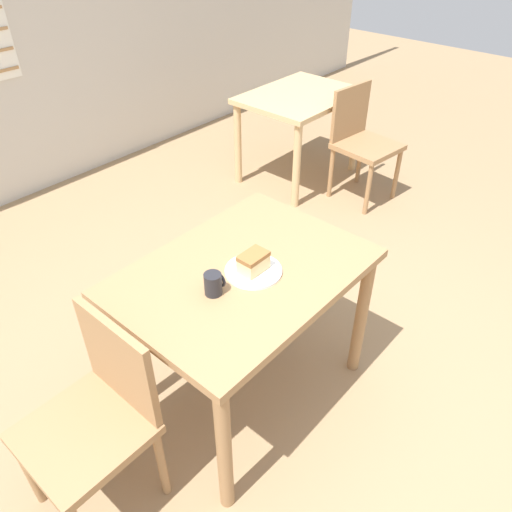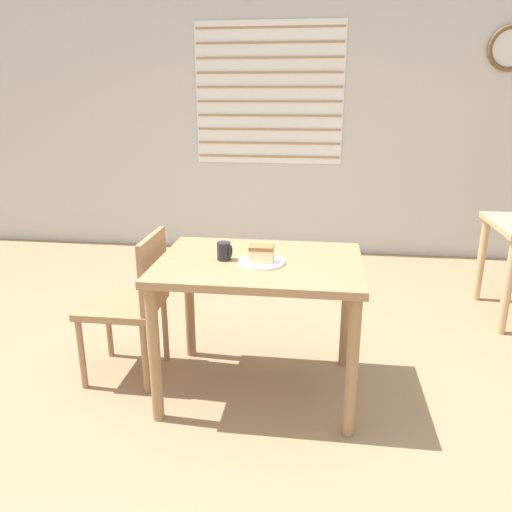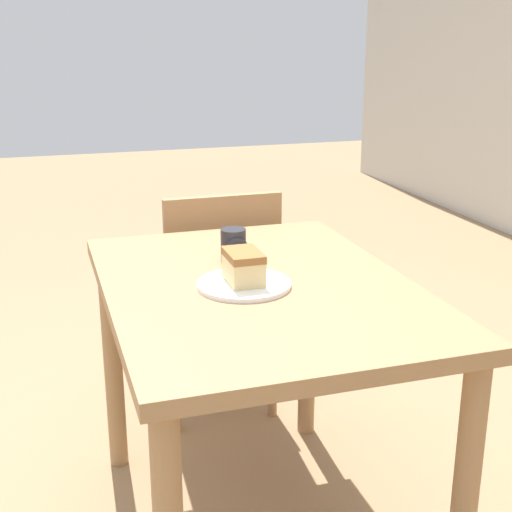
{
  "view_description": "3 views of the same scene",
  "coord_description": "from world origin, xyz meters",
  "px_view_note": "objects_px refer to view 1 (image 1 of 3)",
  "views": [
    {
      "loc": [
        -1.26,
        -0.81,
        2.09
      ],
      "look_at": [
        -0.01,
        0.29,
        0.84
      ],
      "focal_mm": 35.0,
      "sensor_mm": 36.0,
      "label": 1
    },
    {
      "loc": [
        0.25,
        -2.14,
        1.61
      ],
      "look_at": [
        -0.06,
        0.24,
        0.83
      ],
      "focal_mm": 35.0,
      "sensor_mm": 36.0,
      "label": 2
    },
    {
      "loc": [
        1.59,
        -0.21,
        1.4
      ],
      "look_at": [
        -0.01,
        0.3,
        0.86
      ],
      "focal_mm": 50.0,
      "sensor_mm": 36.0,
      "label": 3
    }
  ],
  "objects_px": {
    "chair_far_corner": "(361,139)",
    "coffee_mug": "(214,283)",
    "cake_slice": "(253,262)",
    "dining_table_far": "(300,108)",
    "chair_near_window": "(97,415)",
    "dining_table_near": "(244,290)",
    "plate": "(253,271)"
  },
  "relations": [
    {
      "from": "chair_near_window",
      "to": "cake_slice",
      "type": "relative_size",
      "value": 7.02
    },
    {
      "from": "dining_table_near",
      "to": "cake_slice",
      "type": "distance_m",
      "value": 0.17
    },
    {
      "from": "chair_near_window",
      "to": "cake_slice",
      "type": "height_order",
      "value": "same"
    },
    {
      "from": "dining_table_far",
      "to": "cake_slice",
      "type": "bearing_deg",
      "value": -147.66
    },
    {
      "from": "dining_table_far",
      "to": "coffee_mug",
      "type": "xyz_separation_m",
      "value": [
        -2.2,
        -1.24,
        0.21
      ]
    },
    {
      "from": "chair_far_corner",
      "to": "plate",
      "type": "relative_size",
      "value": 3.62
    },
    {
      "from": "dining_table_near",
      "to": "cake_slice",
      "type": "relative_size",
      "value": 8.63
    },
    {
      "from": "dining_table_near",
      "to": "coffee_mug",
      "type": "xyz_separation_m",
      "value": [
        -0.18,
        -0.01,
        0.16
      ]
    },
    {
      "from": "chair_far_corner",
      "to": "plate",
      "type": "height_order",
      "value": "chair_far_corner"
    },
    {
      "from": "chair_near_window",
      "to": "chair_far_corner",
      "type": "height_order",
      "value": "same"
    },
    {
      "from": "chair_far_corner",
      "to": "coffee_mug",
      "type": "distance_m",
      "value": 2.38
    },
    {
      "from": "dining_table_near",
      "to": "chair_far_corner",
      "type": "xyz_separation_m",
      "value": [
        2.08,
        0.66,
        -0.18
      ]
    },
    {
      "from": "coffee_mug",
      "to": "dining_table_near",
      "type": "bearing_deg",
      "value": 3.89
    },
    {
      "from": "dining_table_far",
      "to": "cake_slice",
      "type": "xyz_separation_m",
      "value": [
        -2.0,
        -1.27,
        0.22
      ]
    },
    {
      "from": "dining_table_far",
      "to": "coffee_mug",
      "type": "relative_size",
      "value": 9.89
    },
    {
      "from": "dining_table_near",
      "to": "chair_far_corner",
      "type": "relative_size",
      "value": 1.23
    },
    {
      "from": "cake_slice",
      "to": "coffee_mug",
      "type": "bearing_deg",
      "value": 171.15
    },
    {
      "from": "chair_far_corner",
      "to": "coffee_mug",
      "type": "xyz_separation_m",
      "value": [
        -2.26,
        -0.67,
        0.34
      ]
    },
    {
      "from": "dining_table_near",
      "to": "chair_near_window",
      "type": "bearing_deg",
      "value": 174.55
    },
    {
      "from": "dining_table_near",
      "to": "dining_table_far",
      "type": "relative_size",
      "value": 1.14
    },
    {
      "from": "dining_table_far",
      "to": "chair_far_corner",
      "type": "height_order",
      "value": "chair_far_corner"
    },
    {
      "from": "chair_near_window",
      "to": "cake_slice",
      "type": "bearing_deg",
      "value": 81.41
    },
    {
      "from": "dining_table_far",
      "to": "plate",
      "type": "relative_size",
      "value": 3.91
    },
    {
      "from": "dining_table_near",
      "to": "chair_near_window",
      "type": "xyz_separation_m",
      "value": [
        -0.74,
        0.07,
        -0.18
      ]
    },
    {
      "from": "chair_near_window",
      "to": "chair_far_corner",
      "type": "bearing_deg",
      "value": 101.84
    },
    {
      "from": "chair_far_corner",
      "to": "chair_near_window",
      "type": "bearing_deg",
      "value": -161.86
    },
    {
      "from": "dining_table_near",
      "to": "plate",
      "type": "bearing_deg",
      "value": -68.47
    },
    {
      "from": "plate",
      "to": "chair_near_window",
      "type": "bearing_deg",
      "value": 171.48
    },
    {
      "from": "dining_table_far",
      "to": "coffee_mug",
      "type": "distance_m",
      "value": 2.54
    },
    {
      "from": "cake_slice",
      "to": "coffee_mug",
      "type": "xyz_separation_m",
      "value": [
        -0.2,
        0.03,
        -0.01
      ]
    },
    {
      "from": "plate",
      "to": "cake_slice",
      "type": "distance_m",
      "value": 0.05
    },
    {
      "from": "dining_table_near",
      "to": "dining_table_far",
      "type": "distance_m",
      "value": 2.36
    }
  ]
}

